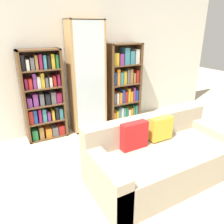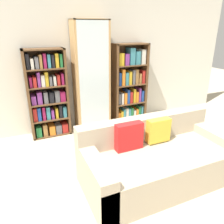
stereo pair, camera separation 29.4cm
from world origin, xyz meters
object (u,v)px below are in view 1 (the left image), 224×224
bookshelf_left (43,97)px  bookshelf_right (124,85)px  wine_bottle (145,135)px  display_cabinet (87,78)px  couch (161,158)px

bookshelf_left → bookshelf_right: size_ratio=0.98×
bookshelf_left → wine_bottle: bearing=-36.0°
display_cabinet → wine_bottle: 1.53m
bookshelf_right → wine_bottle: bookshelf_right is taller
bookshelf_left → wine_bottle: (1.48, -1.07, -0.63)m
display_cabinet → bookshelf_right: display_cabinet is taller
wine_bottle → display_cabinet: bearing=121.2°
display_cabinet → wine_bottle: size_ratio=5.70×
couch → bookshelf_left: size_ratio=1.24×
bookshelf_left → display_cabinet: size_ratio=0.77×
bookshelf_left → wine_bottle: bookshelf_left is taller
bookshelf_right → wine_bottle: 1.27m
display_cabinet → bookshelf_left: bearing=178.9°
couch → bookshelf_left: (-1.08, 1.95, 0.49)m
bookshelf_left → bookshelf_right: bearing=-0.0°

